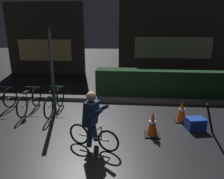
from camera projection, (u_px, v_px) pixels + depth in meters
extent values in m
plane|color=black|center=(102.00, 131.00, 5.28)|extent=(40.00, 40.00, 0.00)
cube|color=#56544F|center=(110.00, 100.00, 7.37)|extent=(12.00, 0.24, 0.12)
cube|color=#19381C|center=(161.00, 83.00, 7.96)|extent=(4.80, 0.70, 0.95)
cube|color=#42382D|center=(46.00, 39.00, 11.29)|extent=(4.03, 0.50, 3.68)
cube|color=#F2D172|center=(45.00, 50.00, 11.19)|extent=(2.82, 0.04, 1.10)
cube|color=#42382D|center=(174.00, 26.00, 11.22)|extent=(5.73, 0.50, 4.95)
cube|color=#BFCC8C|center=(173.00, 48.00, 11.26)|extent=(4.01, 0.04, 1.10)
cylinder|color=#2D2D33|center=(52.00, 71.00, 6.21)|extent=(0.10, 0.10, 2.46)
torus|color=black|center=(10.00, 98.00, 6.76)|extent=(0.14, 0.64, 0.65)
cylinder|color=black|center=(4.00, 93.00, 6.50)|extent=(0.03, 0.03, 0.41)
cylinder|color=black|center=(3.00, 87.00, 6.44)|extent=(0.46, 0.10, 0.02)
torus|color=black|center=(37.00, 97.00, 6.87)|extent=(0.05, 0.62, 0.62)
torus|color=black|center=(22.00, 107.00, 6.00)|extent=(0.05, 0.62, 0.62)
cylinder|color=#236B38|center=(30.00, 102.00, 6.44)|extent=(0.05, 0.92, 0.04)
cylinder|color=#236B38|center=(27.00, 98.00, 6.23)|extent=(0.03, 0.03, 0.34)
cube|color=black|center=(26.00, 92.00, 6.18)|extent=(0.10, 0.20, 0.05)
cylinder|color=#236B38|center=(33.00, 93.00, 6.62)|extent=(0.03, 0.03, 0.39)
cylinder|color=#236B38|center=(32.00, 87.00, 6.57)|extent=(0.46, 0.03, 0.02)
torus|color=black|center=(60.00, 97.00, 6.84)|extent=(0.06, 0.65, 0.65)
torus|color=black|center=(49.00, 108.00, 5.92)|extent=(0.06, 0.65, 0.65)
cylinder|color=#236B38|center=(55.00, 102.00, 6.38)|extent=(0.05, 0.96, 0.04)
cylinder|color=#236B38|center=(52.00, 98.00, 6.16)|extent=(0.03, 0.03, 0.36)
cube|color=black|center=(52.00, 92.00, 6.11)|extent=(0.10, 0.20, 0.05)
cylinder|color=#236B38|center=(58.00, 93.00, 6.57)|extent=(0.03, 0.03, 0.41)
cylinder|color=#236B38|center=(57.00, 86.00, 6.51)|extent=(0.46, 0.03, 0.02)
cube|color=black|center=(152.00, 134.00, 5.08)|extent=(0.36, 0.36, 0.03)
cone|color=#EA560F|center=(152.00, 123.00, 5.00)|extent=(0.26, 0.26, 0.57)
cylinder|color=white|center=(153.00, 122.00, 4.99)|extent=(0.16, 0.16, 0.05)
cube|color=black|center=(181.00, 120.00, 5.85)|extent=(0.36, 0.36, 0.03)
cone|color=#EA560F|center=(182.00, 110.00, 5.77)|extent=(0.26, 0.26, 0.55)
cylinder|color=white|center=(182.00, 109.00, 5.76)|extent=(0.16, 0.16, 0.05)
cube|color=#193DB7|center=(195.00, 124.00, 5.33)|extent=(0.50, 0.40, 0.30)
torus|color=black|center=(108.00, 141.00, 4.35)|extent=(0.47, 0.21, 0.48)
torus|color=black|center=(79.00, 134.00, 4.63)|extent=(0.47, 0.21, 0.48)
cylinder|color=silver|center=(93.00, 137.00, 4.49)|extent=(0.67, 0.27, 0.04)
cylinder|color=silver|center=(88.00, 131.00, 4.50)|extent=(0.03, 0.03, 0.26)
cube|color=black|center=(88.00, 125.00, 4.47)|extent=(0.22, 0.16, 0.05)
cylinder|color=silver|center=(101.00, 133.00, 4.37)|extent=(0.03, 0.03, 0.30)
cylinder|color=silver|center=(101.00, 126.00, 4.33)|extent=(0.18, 0.44, 0.02)
cylinder|color=navy|center=(95.00, 133.00, 4.57)|extent=(0.17, 0.23, 0.42)
cylinder|color=navy|center=(90.00, 137.00, 4.39)|extent=(0.17, 0.23, 0.42)
cube|color=#192D47|center=(91.00, 113.00, 4.35)|extent=(0.35, 0.39, 0.54)
sphere|color=tan|center=(91.00, 97.00, 4.24)|extent=(0.20, 0.20, 0.20)
cylinder|color=#192D47|center=(100.00, 110.00, 4.40)|extent=(0.40, 0.21, 0.29)
cylinder|color=#192D47|center=(93.00, 115.00, 4.16)|extent=(0.40, 0.21, 0.29)
ellipsoid|color=brown|center=(93.00, 112.00, 4.56)|extent=(0.36, 0.26, 0.24)
cylinder|color=black|center=(210.00, 119.00, 5.00)|extent=(0.34, 0.23, 0.81)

